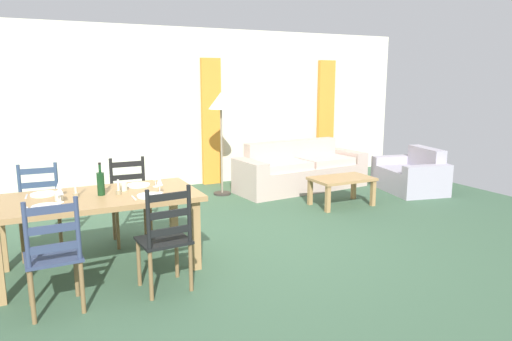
{
  "coord_description": "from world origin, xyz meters",
  "views": [
    {
      "loc": [
        -2.06,
        -4.6,
        1.84
      ],
      "look_at": [
        0.39,
        0.43,
        0.75
      ],
      "focal_mm": 33.0,
      "sensor_mm": 36.0,
      "label": 1
    }
  ],
  "objects_px": {
    "dining_chair_far_left": "(40,210)",
    "coffee_cup_primary": "(124,186)",
    "dining_table": "(97,205)",
    "dining_chair_near_right": "(165,239)",
    "dining_chair_near_left": "(54,256)",
    "armchair_upholstered": "(413,176)",
    "standing_lamp": "(221,107)",
    "coffee_table": "(342,182)",
    "wine_glass_near_left": "(60,191)",
    "wine_glass_far_left": "(59,184)",
    "wine_glass_near_right": "(160,182)",
    "couch": "(299,172)",
    "dining_chair_far_right": "(130,201)",
    "wine_glass_far_right": "(155,176)",
    "wine_bottle": "(101,183)",
    "coffee_cup_secondary": "(59,196)"
  },
  "relations": [
    {
      "from": "dining_chair_far_right",
      "to": "couch",
      "type": "relative_size",
      "value": 0.41
    },
    {
      "from": "dining_table",
      "to": "dining_chair_near_right",
      "type": "height_order",
      "value": "dining_chair_near_right"
    },
    {
      "from": "couch",
      "to": "dining_chair_near_right",
      "type": "bearing_deg",
      "value": -137.03
    },
    {
      "from": "dining_table",
      "to": "wine_bottle",
      "type": "height_order",
      "value": "wine_bottle"
    },
    {
      "from": "dining_chair_near_left",
      "to": "dining_chair_far_right",
      "type": "distance_m",
      "value": 1.71
    },
    {
      "from": "dining_chair_near_right",
      "to": "standing_lamp",
      "type": "xyz_separation_m",
      "value": [
        1.77,
        3.08,
        0.93
      ]
    },
    {
      "from": "dining_table",
      "to": "coffee_cup_primary",
      "type": "height_order",
      "value": "coffee_cup_primary"
    },
    {
      "from": "wine_glass_near_right",
      "to": "armchair_upholstered",
      "type": "relative_size",
      "value": 0.12
    },
    {
      "from": "wine_bottle",
      "to": "coffee_table",
      "type": "xyz_separation_m",
      "value": [
        3.52,
        0.95,
        -0.51
      ]
    },
    {
      "from": "dining_table",
      "to": "standing_lamp",
      "type": "xyz_separation_m",
      "value": [
        2.23,
        2.36,
        0.75
      ]
    },
    {
      "from": "dining_chair_near_left",
      "to": "dining_chair_near_right",
      "type": "relative_size",
      "value": 1.0
    },
    {
      "from": "wine_bottle",
      "to": "wine_glass_far_left",
      "type": "xyz_separation_m",
      "value": [
        -0.36,
        0.15,
        -0.01
      ]
    },
    {
      "from": "dining_table",
      "to": "coffee_cup_secondary",
      "type": "xyz_separation_m",
      "value": [
        -0.33,
        -0.04,
        0.13
      ]
    },
    {
      "from": "dining_table",
      "to": "standing_lamp",
      "type": "bearing_deg",
      "value": 46.63
    },
    {
      "from": "dining_chair_far_right",
      "to": "wine_glass_near_left",
      "type": "bearing_deg",
      "value": -131.97
    },
    {
      "from": "dining_chair_near_left",
      "to": "coffee_cup_primary",
      "type": "xyz_separation_m",
      "value": [
        0.71,
        0.82,
        0.32
      ]
    },
    {
      "from": "coffee_cup_primary",
      "to": "wine_glass_near_right",
      "type": "bearing_deg",
      "value": -39.28
    },
    {
      "from": "couch",
      "to": "standing_lamp",
      "type": "xyz_separation_m",
      "value": [
        -1.34,
        0.18,
        1.12
      ]
    },
    {
      "from": "dining_table",
      "to": "dining_chair_far_left",
      "type": "xyz_separation_m",
      "value": [
        -0.49,
        0.75,
        -0.19
      ]
    },
    {
      "from": "dining_chair_far_right",
      "to": "wine_glass_far_left",
      "type": "distance_m",
      "value": 1.03
    },
    {
      "from": "dining_chair_far_right",
      "to": "dining_chair_near_right",
      "type": "bearing_deg",
      "value": -89.59
    },
    {
      "from": "dining_chair_far_left",
      "to": "dining_chair_far_right",
      "type": "distance_m",
      "value": 0.94
    },
    {
      "from": "dining_chair_near_right",
      "to": "dining_chair_far_left",
      "type": "relative_size",
      "value": 1.0
    },
    {
      "from": "coffee_cup_primary",
      "to": "standing_lamp",
      "type": "bearing_deg",
      "value": 49.19
    },
    {
      "from": "wine_glass_near_left",
      "to": "wine_glass_far_right",
      "type": "relative_size",
      "value": 1.0
    },
    {
      "from": "dining_chair_far_left",
      "to": "coffee_table",
      "type": "height_order",
      "value": "dining_chair_far_left"
    },
    {
      "from": "wine_glass_near_left",
      "to": "wine_glass_far_left",
      "type": "bearing_deg",
      "value": 86.93
    },
    {
      "from": "couch",
      "to": "dining_table",
      "type": "bearing_deg",
      "value": -148.68
    },
    {
      "from": "wine_glass_near_left",
      "to": "coffee_cup_primary",
      "type": "relative_size",
      "value": 1.79
    },
    {
      "from": "wine_bottle",
      "to": "couch",
      "type": "distance_m",
      "value": 4.18
    },
    {
      "from": "dining_chair_far_left",
      "to": "coffee_cup_primary",
      "type": "height_order",
      "value": "dining_chair_far_left"
    },
    {
      "from": "dining_chair_far_left",
      "to": "wine_glass_near_right",
      "type": "distance_m",
      "value": 1.44
    },
    {
      "from": "wine_bottle",
      "to": "coffee_table",
      "type": "relative_size",
      "value": 0.35
    },
    {
      "from": "coffee_cup_primary",
      "to": "coffee_cup_secondary",
      "type": "xyz_separation_m",
      "value": [
        -0.61,
        -0.14,
        0.0
      ]
    },
    {
      "from": "dining_table",
      "to": "dining_chair_near_right",
      "type": "bearing_deg",
      "value": -57.51
    },
    {
      "from": "dining_chair_far_left",
      "to": "coffee_cup_primary",
      "type": "xyz_separation_m",
      "value": [
        0.76,
        -0.65,
        0.32
      ]
    },
    {
      "from": "wine_glass_far_right",
      "to": "standing_lamp",
      "type": "bearing_deg",
      "value": 53.86
    },
    {
      "from": "wine_glass_far_left",
      "to": "coffee_cup_primary",
      "type": "height_order",
      "value": "wine_glass_far_left"
    },
    {
      "from": "couch",
      "to": "coffee_cup_secondary",
      "type": "bearing_deg",
      "value": -150.42
    },
    {
      "from": "coffee_cup_primary",
      "to": "armchair_upholstered",
      "type": "bearing_deg",
      "value": 12.59
    },
    {
      "from": "dining_chair_far_right",
      "to": "standing_lamp",
      "type": "height_order",
      "value": "standing_lamp"
    },
    {
      "from": "dining_chair_far_left",
      "to": "wine_glass_far_right",
      "type": "height_order",
      "value": "dining_chair_far_left"
    },
    {
      "from": "coffee_table",
      "to": "standing_lamp",
      "type": "distance_m",
      "value": 2.2
    },
    {
      "from": "armchair_upholstered",
      "to": "standing_lamp",
      "type": "relative_size",
      "value": 0.79
    },
    {
      "from": "wine_glass_near_right",
      "to": "wine_glass_far_left",
      "type": "bearing_deg",
      "value": 161.03
    },
    {
      "from": "wine_glass_far_left",
      "to": "wine_glass_far_right",
      "type": "xyz_separation_m",
      "value": [
        0.91,
        -0.02,
        0.0
      ]
    },
    {
      "from": "coffee_cup_secondary",
      "to": "wine_glass_far_right",
      "type": "bearing_deg",
      "value": 10.7
    },
    {
      "from": "coffee_table",
      "to": "couch",
      "type": "bearing_deg",
      "value": 89.69
    },
    {
      "from": "dining_table",
      "to": "coffee_table",
      "type": "xyz_separation_m",
      "value": [
        3.56,
        0.96,
        -0.31
      ]
    },
    {
      "from": "armchair_upholstered",
      "to": "wine_glass_far_left",
      "type": "bearing_deg",
      "value": -169.28
    }
  ]
}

